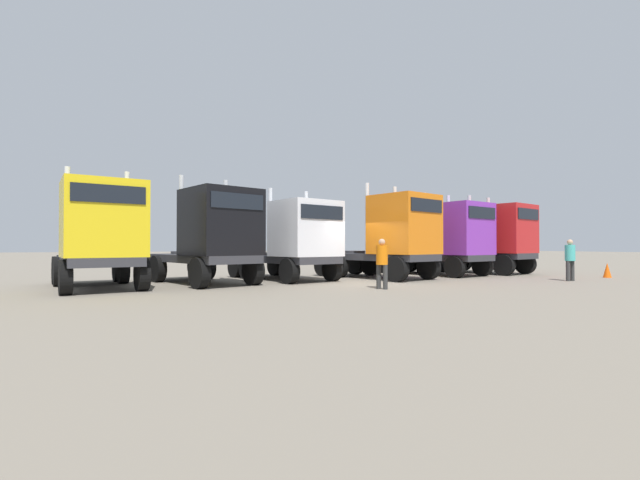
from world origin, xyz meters
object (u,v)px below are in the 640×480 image
semi_truck_red (493,238)px  semi_truck_white (297,240)px  visitor_with_camera (570,257)px  semi_truck_orange (394,236)px  traffic_cone_near (607,270)px  visitor_in_hivis (382,260)px  semi_truck_black (212,236)px  semi_truck_purple (450,238)px  semi_truck_yellow (101,234)px

semi_truck_red → semi_truck_white: bearing=-103.8°
semi_truck_red → visitor_with_camera: 5.11m
semi_truck_red → visitor_with_camera: (-0.94, -4.94, -0.89)m
semi_truck_orange → traffic_cone_near: 10.38m
visitor_in_hivis → visitor_with_camera: visitor_with_camera is taller
semi_truck_red → visitor_in_hivis: 11.02m
semi_truck_black → semi_truck_white: semi_truck_black is taller
semi_truck_white → semi_truck_purple: size_ratio=0.97×
visitor_with_camera → traffic_cone_near: (3.42, 0.49, -0.68)m
semi_truck_white → traffic_cone_near: 14.69m
semi_truck_red → traffic_cone_near: 5.33m
semi_truck_orange → visitor_in_hivis: (-2.98, -3.47, -0.93)m
semi_truck_orange → traffic_cone_near: size_ratio=9.01×
semi_truck_black → visitor_with_camera: size_ratio=3.70×
visitor_in_hivis → traffic_cone_near: bearing=-21.3°
semi_truck_white → traffic_cone_near: size_ratio=8.73×
semi_truck_white → semi_truck_orange: (4.25, -1.07, 0.20)m
semi_truck_orange → semi_truck_red: size_ratio=0.97×
semi_truck_orange → visitor_in_hivis: 4.67m
semi_truck_white → visitor_in_hivis: semi_truck_white is taller
semi_truck_white → visitor_in_hivis: 4.77m
semi_truck_orange → semi_truck_purple: (3.88, 0.64, -0.07)m
semi_truck_orange → traffic_cone_near: (9.60, -3.61, -1.59)m
semi_truck_orange → visitor_in_hivis: size_ratio=3.60×
semi_truck_white → visitor_in_hivis: bearing=3.3°
semi_truck_black → semi_truck_red: 15.01m
semi_truck_white → semi_truck_red: size_ratio=0.94×
semi_truck_orange → semi_truck_yellow: bearing=-106.4°
semi_truck_purple → traffic_cone_near: semi_truck_purple is taller
semi_truck_yellow → visitor_in_hivis: (8.74, -3.92, -0.89)m
visitor_in_hivis → semi_truck_white: bearing=85.0°
semi_truck_purple → traffic_cone_near: 7.29m
semi_truck_black → traffic_cone_near: size_ratio=9.39×
semi_truck_white → semi_truck_red: semi_truck_red is taller
semi_truck_red → semi_truck_black: bearing=-102.5°
semi_truck_white → semi_truck_orange: 4.39m
semi_truck_purple → visitor_with_camera: 5.34m
semi_truck_purple → visitor_in_hivis: size_ratio=3.60×
semi_truck_white → semi_truck_purple: semi_truck_purple is taller
semi_truck_black → semi_truck_red: size_ratio=1.01×
semi_truck_black → visitor_with_camera: semi_truck_black is taller
visitor_in_hivis → visitor_with_camera: 9.18m
semi_truck_black → semi_truck_white: 3.65m
semi_truck_purple → visitor_in_hivis: semi_truck_purple is taller
semi_truck_purple → visitor_with_camera: semi_truck_purple is taller
semi_truck_orange → semi_truck_purple: semi_truck_orange is taller
semi_truck_orange → semi_truck_purple: bearing=85.2°
visitor_with_camera → semi_truck_black: bearing=72.7°
semi_truck_yellow → semi_truck_orange: bearing=80.2°
semi_truck_black → visitor_with_camera: (14.07, -4.89, -0.86)m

